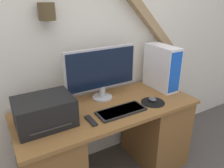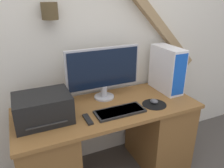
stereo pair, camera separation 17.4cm
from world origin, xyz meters
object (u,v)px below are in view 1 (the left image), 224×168
object	(u,v)px
keyboard	(121,111)
computer_tower	(162,67)
mouse	(152,99)
remote_control	(91,121)
printer	(45,112)
monitor	(102,71)

from	to	relation	value
keyboard	computer_tower	size ratio (longest dim) A/B	0.94
mouse	computer_tower	world-z (taller)	computer_tower
mouse	computer_tower	distance (m)	0.37
mouse	remote_control	world-z (taller)	mouse
keyboard	printer	distance (m)	0.58
monitor	remote_control	size ratio (longest dim) A/B	4.44
mouse	monitor	bearing A→B (deg)	141.06
printer	remote_control	xyz separation A→B (m)	(0.29, -0.14, -0.09)
mouse	keyboard	bearing A→B (deg)	-176.62
mouse	remote_control	distance (m)	0.60
printer	remote_control	world-z (taller)	printer
computer_tower	remote_control	distance (m)	0.91
keyboard	mouse	world-z (taller)	mouse
computer_tower	remote_control	world-z (taller)	computer_tower
monitor	printer	world-z (taller)	monitor
monitor	computer_tower	world-z (taller)	monitor
monitor	printer	bearing A→B (deg)	-162.80
computer_tower	printer	world-z (taller)	computer_tower
monitor	remote_control	xyz separation A→B (m)	(-0.25, -0.30, -0.25)
mouse	printer	bearing A→B (deg)	172.93
monitor	printer	xyz separation A→B (m)	(-0.55, -0.17, -0.16)
keyboard	computer_tower	distance (m)	0.66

